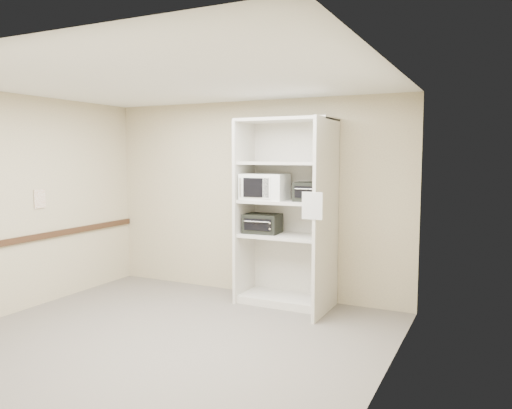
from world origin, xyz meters
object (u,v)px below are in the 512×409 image
at_px(toaster_oven_upper, 312,192).
at_px(toaster_oven_lower, 263,223).
at_px(microwave, 265,187).
at_px(shelving_unit, 289,219).

xyz_separation_m(toaster_oven_upper, toaster_oven_lower, (-0.68, -0.01, -0.44)).
relative_size(toaster_oven_upper, toaster_oven_lower, 0.92).
bearing_deg(toaster_oven_lower, toaster_oven_upper, -3.06).
relative_size(microwave, toaster_oven_upper, 1.35).
bearing_deg(microwave, shelving_unit, 6.94).
height_order(shelving_unit, toaster_oven_lower, shelving_unit).
xyz_separation_m(shelving_unit, toaster_oven_upper, (0.31, -0.00, 0.36)).
distance_m(shelving_unit, microwave, 0.52).
relative_size(shelving_unit, toaster_oven_lower, 5.29).
bearing_deg(shelving_unit, microwave, -169.74).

